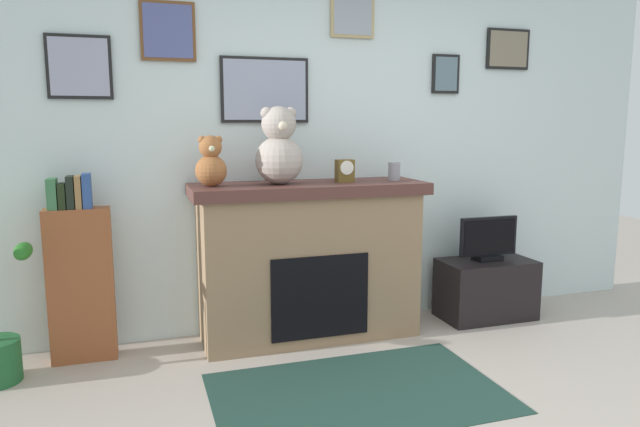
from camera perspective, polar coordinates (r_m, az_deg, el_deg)
name	(u,v)px	position (r m, az deg, el deg)	size (l,w,h in m)	color
back_wall	(343,148)	(4.34, 2.23, 6.44)	(5.20, 0.15, 2.60)	silver
fireplace	(309,260)	(4.04, -1.08, -4.60)	(1.60, 0.56, 1.09)	#8F7152
bookshelf	(80,277)	(3.95, -22.52, -5.81)	(0.39, 0.16, 1.19)	brown
tv_stand	(486,289)	(4.68, 16.01, -7.14)	(0.71, 0.40, 0.45)	black
television	(488,240)	(4.59, 16.23, -2.55)	(0.48, 0.14, 0.34)	black
area_rug	(358,392)	(3.40, 3.73, -17.16)	(1.61, 1.01, 0.01)	#1F3C34
candle_jar	(394,171)	(4.15, 7.31, 4.14)	(0.08, 0.08, 0.13)	gray
mantel_clock	(345,171)	(4.00, 2.45, 4.23)	(0.12, 0.09, 0.15)	brown
teddy_bear_tan	(211,164)	(3.78, -10.69, 4.85)	(0.20, 0.20, 0.33)	#985C31
teddy_bear_grey	(279,149)	(3.86, -4.05, 6.31)	(0.32, 0.32, 0.51)	#A99C93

